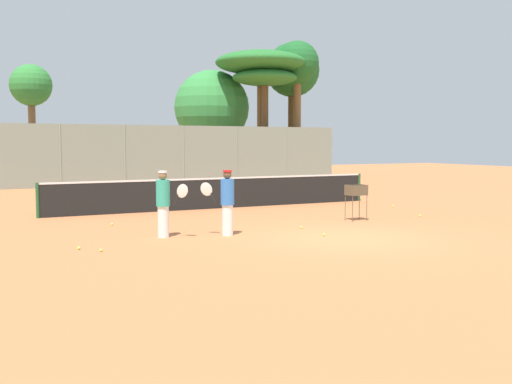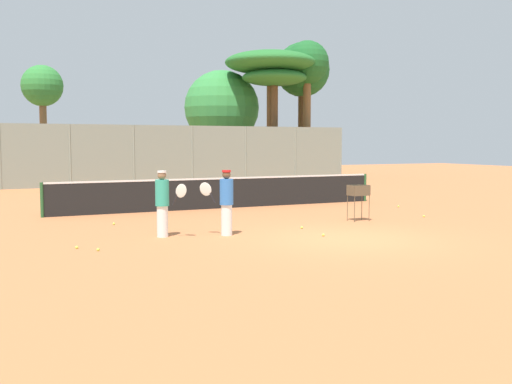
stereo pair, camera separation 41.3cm
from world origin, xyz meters
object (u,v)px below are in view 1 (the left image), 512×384
tennis_net (219,192)px  player_white_outfit (164,203)px  ball_cart (356,193)px  parked_car (65,172)px  player_red_cap (227,202)px

tennis_net → player_white_outfit: (-3.75, -5.26, 0.27)m
ball_cart → parked_car: parked_car is taller
tennis_net → parked_car: bearing=100.0°
player_white_outfit → ball_cart: (5.99, 0.45, -0.03)m
player_white_outfit → ball_cart: 6.01m
ball_cart → player_red_cap: bearing=-169.0°
tennis_net → player_red_cap: player_red_cap is taller
tennis_net → ball_cart: size_ratio=11.51×
ball_cart → tennis_net: bearing=115.0°
player_white_outfit → ball_cart: player_white_outfit is taller
player_red_cap → ball_cart: (4.52, 0.88, -0.03)m
parked_car → ball_cart: bearing=-76.2°
tennis_net → player_red_cap: bearing=-111.9°
tennis_net → ball_cart: tennis_net is taller
player_red_cap → parked_car: 20.83m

